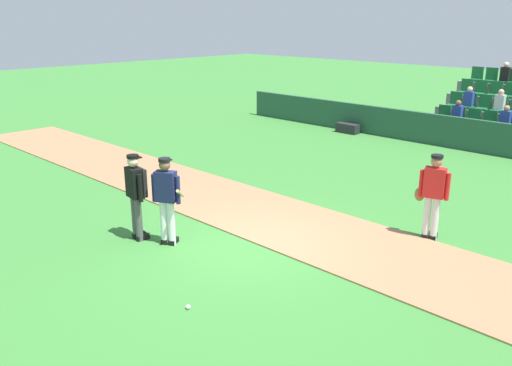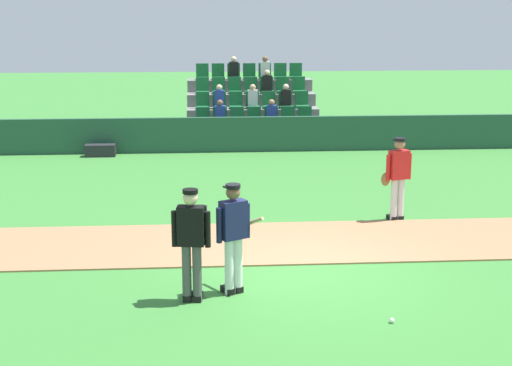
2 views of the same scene
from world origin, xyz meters
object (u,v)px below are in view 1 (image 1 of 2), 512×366
object	(u,v)px
umpire_home_plate	(136,192)
runner_red_jersey	(433,194)
equipment_bag	(348,128)
batter_navy_jersey	(167,198)
baseball	(188,307)

from	to	relation	value
umpire_home_plate	runner_red_jersey	size ratio (longest dim) A/B	1.00
runner_red_jersey	equipment_bag	xyz separation A→B (m)	(-7.12, 7.39, -0.78)
batter_navy_jersey	baseball	xyz separation A→B (m)	(2.19, -1.29, -0.93)
runner_red_jersey	equipment_bag	bearing A→B (deg)	133.91
batter_navy_jersey	runner_red_jersey	distance (m)	5.22
baseball	runner_red_jersey	bearing A→B (deg)	75.01
equipment_bag	batter_navy_jersey	bearing A→B (deg)	-72.41
umpire_home_plate	baseball	bearing A→B (deg)	-19.79
batter_navy_jersey	umpire_home_plate	distance (m)	0.70
batter_navy_jersey	equipment_bag	world-z (taller)	batter_navy_jersey
runner_red_jersey	equipment_bag	world-z (taller)	runner_red_jersey
umpire_home_plate	equipment_bag	size ratio (longest dim) A/B	1.96
batter_navy_jersey	equipment_bag	xyz separation A→B (m)	(-3.56, 11.21, -0.79)
batter_navy_jersey	runner_red_jersey	size ratio (longest dim) A/B	1.00
runner_red_jersey	batter_navy_jersey	bearing A→B (deg)	-132.99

